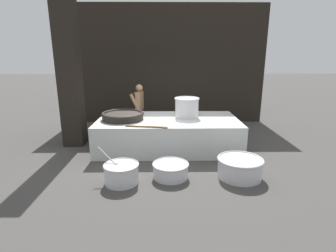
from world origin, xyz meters
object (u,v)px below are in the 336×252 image
object	(u,v)px
prep_bowl_extra	(171,170)
prep_bowl_meat	(240,167)
giant_wok_near	(123,116)
prep_bowl_vegetables	(121,172)
stock_pot	(187,107)
cook	(139,107)

from	to	relation	value
prep_bowl_extra	prep_bowl_meat	bearing A→B (deg)	-0.26
giant_wok_near	prep_bowl_vegetables	distance (m)	2.16
giant_wok_near	stock_pot	world-z (taller)	stock_pot
prep_bowl_meat	cook	bearing A→B (deg)	126.49
cook	prep_bowl_meat	distance (m)	4.05
stock_pot	prep_bowl_extra	size ratio (longest dim) A/B	0.90
cook	prep_bowl_extra	xyz separation A→B (m)	(0.93, -3.21, -0.69)
giant_wok_near	prep_bowl_meat	world-z (taller)	giant_wok_near
giant_wok_near	prep_bowl_vegetables	world-z (taller)	giant_wok_near
cook	prep_bowl_extra	bearing A→B (deg)	114.73
stock_pot	prep_bowl_meat	bearing A→B (deg)	-65.11
prep_bowl_vegetables	prep_bowl_extra	size ratio (longest dim) A/B	1.13
prep_bowl_extra	stock_pot	bearing A→B (deg)	76.59
giant_wok_near	prep_bowl_extra	xyz separation A→B (m)	(1.24, -1.79, -0.75)
cook	prep_bowl_meat	bearing A→B (deg)	135.07
giant_wok_near	prep_bowl_extra	world-z (taller)	giant_wok_near
prep_bowl_meat	prep_bowl_extra	xyz separation A→B (m)	(-1.45, 0.01, -0.06)
giant_wok_near	prep_bowl_extra	size ratio (longest dim) A/B	1.47
prep_bowl_meat	prep_bowl_extra	bearing A→B (deg)	179.74
stock_pot	prep_bowl_meat	distance (m)	2.44
cook	prep_bowl_meat	world-z (taller)	cook
stock_pot	prep_bowl_extra	distance (m)	2.31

